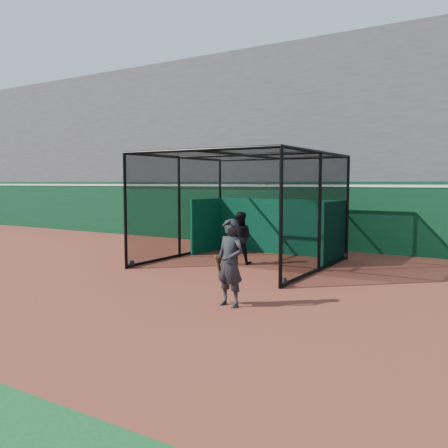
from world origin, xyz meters
The scene contains 6 objects.
ground centered at (0.00, 0.00, 0.00)m, with size 120.00×120.00×0.00m, color brown.
outfield_wall centered at (0.00, 8.50, 1.29)m, with size 50.00×0.50×2.50m.
grandstand centered at (0.00, 12.27, 4.48)m, with size 50.00×7.85×8.95m.
batting_cage centered at (0.44, 4.13, 1.64)m, with size 4.92×5.15×3.29m.
batter centered at (0.35, 4.07, 0.79)m, with size 0.77×0.60×1.59m, color black.
on_deck_player centered at (2.66, -0.37, 0.87)m, with size 0.70×0.51×1.75m.
Camera 1 is at (7.44, -8.34, 2.46)m, focal length 38.00 mm.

